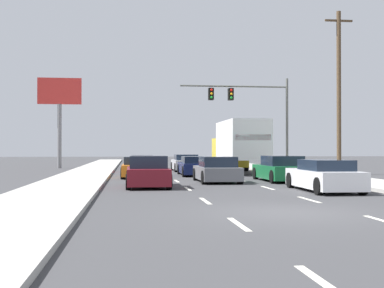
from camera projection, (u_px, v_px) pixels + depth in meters
name	position (u px, v px, depth m)	size (l,w,h in m)	color
ground_plane	(185.00, 171.00, 38.07)	(140.00, 140.00, 0.00)	#3D3D3F
sidewalk_right	(294.00, 173.00, 33.93)	(3.07, 80.00, 0.14)	#B2AFA8
sidewalk_left	(87.00, 174.00, 32.30)	(3.07, 80.00, 0.14)	#B2AFA8
lane_markings	(192.00, 174.00, 33.68)	(3.54, 57.00, 0.01)	silver
car_red	(142.00, 164.00, 36.37)	(1.88, 4.60, 1.20)	red
car_orange	(138.00, 168.00, 29.43)	(1.94, 4.70, 1.20)	orange
car_maroon	(148.00, 173.00, 21.89)	(1.86, 4.01, 1.35)	maroon
car_silver	(186.00, 163.00, 37.65)	(1.90, 4.20, 1.23)	#B7BABF
car_navy	(196.00, 166.00, 31.56)	(2.01, 4.57, 1.18)	#141E4C
car_gray	(217.00, 170.00, 25.13)	(1.95, 4.06, 1.27)	slate
box_truck	(239.00, 144.00, 34.38)	(2.71, 8.52, 3.47)	white
car_green	(281.00, 169.00, 25.93)	(1.97, 4.60, 1.30)	#196B38
car_white	(324.00, 176.00, 19.87)	(1.92, 4.60, 1.23)	white
traffic_signal_mast	(244.00, 102.00, 41.12)	(8.86, 0.69, 7.39)	#595B56
utility_pole_mid	(339.00, 91.00, 32.40)	(1.80, 0.28, 10.42)	brown
roadside_billboard	(60.00, 105.00, 43.14)	(3.65, 0.36, 7.66)	slate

